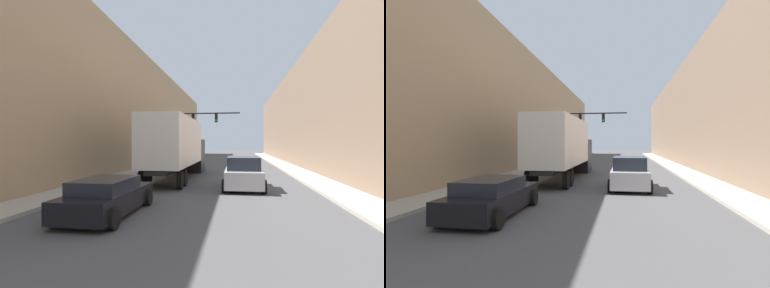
% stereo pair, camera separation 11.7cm
% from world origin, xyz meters
% --- Properties ---
extents(sidewalk_right, '(2.04, 80.00, 0.15)m').
position_xyz_m(sidewalk_right, '(6.70, 30.00, 0.07)').
color(sidewalk_right, '#B2A899').
rests_on(sidewalk_right, ground).
extents(sidewalk_left, '(2.04, 80.00, 0.15)m').
position_xyz_m(sidewalk_left, '(-6.70, 30.00, 0.07)').
color(sidewalk_left, '#B2A899').
rests_on(sidewalk_left, ground).
extents(building_right, '(6.00, 80.00, 10.98)m').
position_xyz_m(building_right, '(10.72, 30.00, 5.49)').
color(building_right, '#846B56').
rests_on(building_right, ground).
extents(building_left, '(6.00, 80.00, 11.78)m').
position_xyz_m(building_left, '(-10.72, 30.00, 5.89)').
color(building_left, tan).
rests_on(building_left, ground).
extents(semi_truck, '(2.49, 12.49, 4.15)m').
position_xyz_m(semi_truck, '(-2.52, 20.67, 2.29)').
color(semi_truck, silver).
rests_on(semi_truck, ground).
extents(sedan_car, '(2.08, 4.79, 1.30)m').
position_xyz_m(sedan_car, '(-2.88, 9.73, 0.64)').
color(sedan_car, black).
rests_on(sedan_car, ground).
extents(suv_car, '(2.21, 4.45, 1.77)m').
position_xyz_m(suv_car, '(1.97, 16.52, 0.83)').
color(suv_car, '#B7B7BC').
rests_on(suv_car, ground).
extents(traffic_signal_gantry, '(7.58, 0.35, 5.99)m').
position_xyz_m(traffic_signal_gantry, '(-3.63, 31.63, 4.21)').
color(traffic_signal_gantry, black).
rests_on(traffic_signal_gantry, ground).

